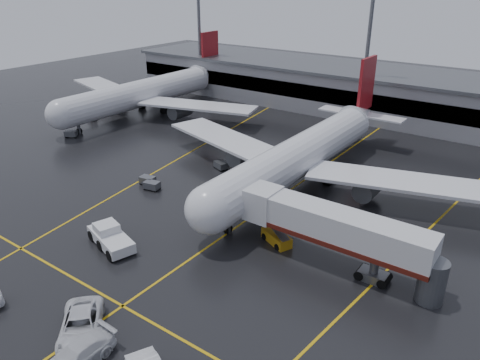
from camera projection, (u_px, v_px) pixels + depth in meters
The scene contains 20 objects.
ground at pixel (263, 209), 55.87m from camera, with size 220.00×220.00×0.00m, color black.
apron_line_centre at pixel (263, 209), 55.86m from camera, with size 0.25×90.00×0.02m, color gold.
apron_line_stop at pixel (123, 306), 39.56m from camera, with size 60.00×0.25×0.02m, color gold.
apron_line_left at pixel (192, 151), 73.92m from camera, with size 0.25×70.00×0.02m, color gold.
apron_line_right at pixel (440, 218), 53.69m from camera, with size 0.25×70.00×0.02m, color gold.
terminal at pixel (399, 95), 89.62m from camera, with size 122.00×19.00×8.60m.
light_mast_left at pixel (199, 28), 105.01m from camera, with size 3.00×1.20×25.45m.
light_mast_mid at pixel (368, 42), 83.73m from camera, with size 3.00×1.20×25.45m.
main_airliner at pixel (304, 153), 61.33m from camera, with size 48.80×45.60×14.10m.
second_airliner at pixel (147, 92), 92.57m from camera, with size 48.80×45.60×14.10m.
jet_bridge at pixel (335, 230), 43.49m from camera, with size 19.90×3.40×6.05m.
pushback_tractor at pixel (110, 238), 48.01m from camera, with size 6.91×4.36×2.30m.
belt_loader at pixel (277, 238), 48.65m from camera, with size 3.98×2.92×2.33m.
service_van_a at pixel (81, 326), 36.05m from camera, with size 3.04×6.59×1.83m, color silver.
service_van_b at pixel (77, 356), 33.29m from camera, with size 2.42×5.96×1.73m, color silver.
baggage_cart_a at pixel (152, 185), 60.55m from camera, with size 2.22×1.67×1.12m.
baggage_cart_b at pixel (148, 180), 62.08m from camera, with size 2.16×1.56×1.12m.
baggage_cart_c at pixel (221, 165), 66.90m from camera, with size 2.33×1.91×1.12m.
baggage_cart_d at pixel (92, 117), 89.09m from camera, with size 2.29×1.82×1.12m.
baggage_cart_e at pixel (71, 134), 79.93m from camera, with size 2.38×2.20×1.12m.
Camera 1 is at (26.64, -41.88, 26.03)m, focal length 34.69 mm.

